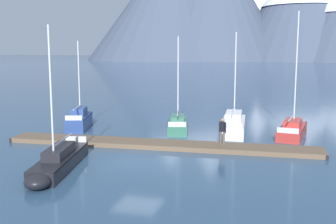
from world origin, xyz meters
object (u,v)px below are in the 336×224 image
sailboat_second_berth (58,161)px  sailboat_far_berth (293,128)px  sailboat_mid_dock_port (178,123)px  sailboat_mid_dock_starboard (234,123)px  sailboat_nearest_berth (80,119)px  person_on_dock (222,130)px

sailboat_second_berth → sailboat_far_berth: size_ratio=0.83×
sailboat_mid_dock_port → sailboat_mid_dock_starboard: bearing=4.0°
sailboat_mid_dock_port → sailboat_far_berth: (8.81, 0.20, 0.00)m
sailboat_nearest_berth → sailboat_second_berth: sailboat_second_berth is taller
sailboat_second_berth → sailboat_far_berth: 17.59m
sailboat_mid_dock_starboard → sailboat_mid_dock_port: bearing=-176.0°
sailboat_mid_dock_starboard → person_on_dock: sailboat_mid_dock_starboard is taller
sailboat_nearest_berth → person_on_dock: size_ratio=4.10×
sailboat_nearest_berth → sailboat_far_berth: size_ratio=0.77×
sailboat_second_berth → sailboat_mid_dock_starboard: bearing=60.2°
sailboat_second_berth → person_on_dock: size_ratio=4.43×
sailboat_mid_dock_port → sailboat_mid_dock_starboard: size_ratio=0.96×
sailboat_nearest_berth → sailboat_far_berth: 16.66m
sailboat_nearest_berth → sailboat_second_berth: bearing=-67.2°
sailboat_far_berth → person_on_dock: (-4.36, -5.90, 0.77)m
sailboat_nearest_berth → person_on_dock: bearing=-18.2°
sailboat_second_berth → sailboat_mid_dock_starboard: 15.05m
sailboat_far_berth → person_on_dock: bearing=-126.5°
sailboat_second_berth → sailboat_mid_dock_starboard: size_ratio=0.99×
sailboat_second_berth → person_on_dock: sailboat_second_berth is taller
sailboat_nearest_berth → sailboat_mid_dock_starboard: 12.29m
sailboat_far_berth → person_on_dock: sailboat_far_berth is taller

